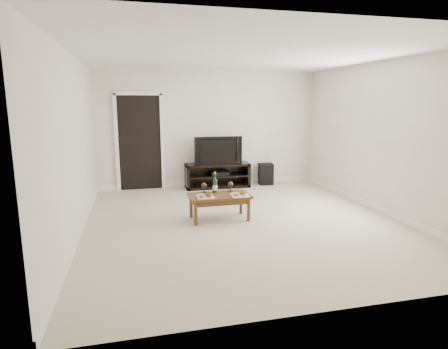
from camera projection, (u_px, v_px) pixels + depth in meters
floor at (243, 221)px, 6.10m from camera, size 5.50×5.50×0.00m
back_wall at (209, 129)px, 8.49m from camera, size 5.00×0.04×2.60m
ceiling at (245, 54)px, 5.60m from camera, size 5.00×5.50×0.04m
doorway at (140, 143)px, 8.15m from camera, size 0.90×0.02×2.05m
media_console at (217, 175)px, 8.45m from camera, size 1.44×0.45×0.55m
television at (217, 150)px, 8.34m from camera, size 1.07×0.15×0.62m
av_receiver at (220, 173)px, 8.45m from camera, size 0.43×0.35×0.08m
subwoofer at (266, 174)px, 8.80m from camera, size 0.38×0.38×0.49m
coffee_table at (219, 207)px, 6.16m from camera, size 1.00×0.56×0.42m
plate_left at (205, 195)px, 5.94m from camera, size 0.27×0.27×0.07m
plate_right at (240, 194)px, 6.03m from camera, size 0.27×0.27×0.07m
wine_bottle at (215, 182)px, 6.23m from camera, size 0.07×0.07×0.35m
goblet_left at (204, 188)px, 6.24m from camera, size 0.09×0.09×0.17m
goblet_right at (230, 186)px, 6.33m from camera, size 0.09×0.09×0.17m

